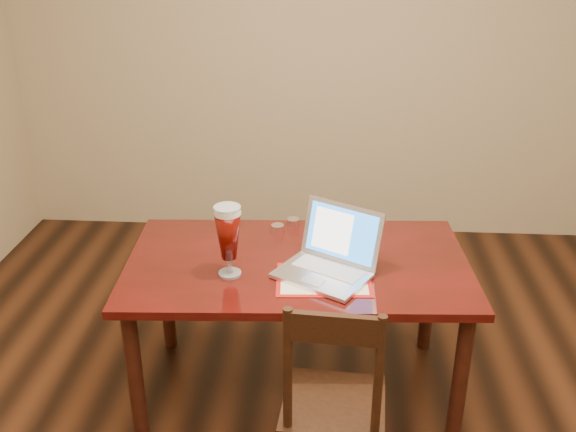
{
  "coord_description": "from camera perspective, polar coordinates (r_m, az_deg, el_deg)",
  "views": [
    {
      "loc": [
        -0.12,
        -1.71,
        2.01
      ],
      "look_at": [
        -0.28,
        0.72,
        0.9
      ],
      "focal_mm": 40.0,
      "sensor_mm": 36.0,
      "label": 1
    }
  ],
  "objects": [
    {
      "name": "room_shell",
      "position": [
        1.73,
        8.11,
        15.94
      ],
      "size": [
        4.51,
        5.01,
        2.71
      ],
      "color": "tan",
      "rests_on": "ground"
    },
    {
      "name": "dining_chair",
      "position": [
        2.44,
        4.04,
        -16.38
      ],
      "size": [
        0.4,
        0.38,
        0.89
      ],
      "rotation": [
        0.0,
        0.0,
        -0.07
      ],
      "color": "#32180E",
      "rests_on": "ground"
    },
    {
      "name": "dining_table",
      "position": [
        2.8,
        0.71,
        -5.26
      ],
      "size": [
        1.51,
        0.91,
        1.0
      ],
      "rotation": [
        0.0,
        0.0,
        0.06
      ],
      "color": "#4E0B0A",
      "rests_on": "ground"
    }
  ]
}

